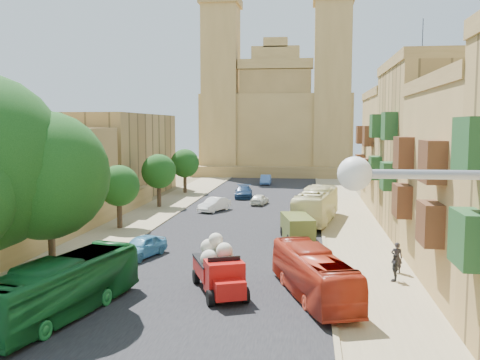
% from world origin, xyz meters
% --- Properties ---
extents(ground, '(260.00, 260.00, 0.00)m').
position_xyz_m(ground, '(0.00, 0.00, 0.00)').
color(ground, brown).
extents(road_surface, '(14.00, 140.00, 0.01)m').
position_xyz_m(road_surface, '(0.00, 30.00, 0.01)').
color(road_surface, black).
rests_on(road_surface, ground).
extents(sidewalk_east, '(5.00, 140.00, 0.01)m').
position_xyz_m(sidewalk_east, '(9.50, 30.00, 0.01)').
color(sidewalk_east, '#938360').
rests_on(sidewalk_east, ground).
extents(sidewalk_west, '(5.00, 140.00, 0.01)m').
position_xyz_m(sidewalk_west, '(-9.50, 30.00, 0.01)').
color(sidewalk_west, '#938360').
rests_on(sidewalk_west, ground).
extents(kerb_east, '(0.25, 140.00, 0.12)m').
position_xyz_m(kerb_east, '(7.00, 30.00, 0.06)').
color(kerb_east, '#938360').
rests_on(kerb_east, ground).
extents(kerb_west, '(0.25, 140.00, 0.12)m').
position_xyz_m(kerb_west, '(-7.00, 30.00, 0.06)').
color(kerb_west, '#938360').
rests_on(kerb_west, ground).
extents(townhouse_c, '(9.00, 14.00, 17.40)m').
position_xyz_m(townhouse_c, '(15.95, 25.00, 6.91)').
color(townhouse_c, '#A8864C').
rests_on(townhouse_c, ground).
extents(townhouse_d, '(9.00, 14.00, 15.90)m').
position_xyz_m(townhouse_d, '(15.95, 39.00, 6.16)').
color(townhouse_d, '#9D7E47').
rests_on(townhouse_d, ground).
extents(west_wall, '(1.00, 40.00, 1.80)m').
position_xyz_m(west_wall, '(-12.50, 20.00, 0.90)').
color(west_wall, '#9D7E47').
rests_on(west_wall, ground).
extents(west_building_mid, '(10.00, 22.00, 10.00)m').
position_xyz_m(west_building_mid, '(-18.00, 44.00, 5.00)').
color(west_building_mid, '#A8864C').
rests_on(west_building_mid, ground).
extents(church, '(28.00, 22.50, 36.30)m').
position_xyz_m(church, '(-0.00, 78.61, 9.52)').
color(church, '#9D7E47').
rests_on(church, ground).
extents(street_tree_a, '(3.68, 3.68, 5.65)m').
position_xyz_m(street_tree_a, '(-10.00, 12.00, 3.79)').
color(street_tree_a, '#39291C').
rests_on(street_tree_a, ground).
extents(street_tree_b, '(3.47, 3.47, 5.33)m').
position_xyz_m(street_tree_b, '(-10.00, 24.00, 3.57)').
color(street_tree_b, '#39291C').
rests_on(street_tree_b, ground).
extents(street_tree_c, '(3.65, 3.65, 5.62)m').
position_xyz_m(street_tree_c, '(-10.00, 36.00, 3.77)').
color(street_tree_c, '#39291C').
rests_on(street_tree_c, ground).
extents(street_tree_d, '(3.67, 3.67, 5.65)m').
position_xyz_m(street_tree_d, '(-10.00, 48.00, 3.79)').
color(street_tree_d, '#39291C').
rests_on(street_tree_d, ground).
extents(red_truck, '(3.65, 5.39, 2.99)m').
position_xyz_m(red_truck, '(1.29, 7.68, 1.31)').
color(red_truck, '#AF100D').
rests_on(red_truck, ground).
extents(olive_pickup, '(2.80, 4.74, 1.83)m').
position_xyz_m(olive_pickup, '(5.00, 21.15, 0.90)').
color(olive_pickup, '#505A21').
rests_on(olive_pickup, ground).
extents(bus_green_north, '(4.15, 9.90, 2.69)m').
position_xyz_m(bus_green_north, '(-5.13, 3.39, 1.34)').
color(bus_green_north, '#156229').
rests_on(bus_green_north, ground).
extents(bus_red_east, '(4.64, 8.96, 2.44)m').
position_xyz_m(bus_red_east, '(6.11, 7.46, 1.22)').
color(bus_red_east, '#B9311A').
rests_on(bus_red_east, ground).
extents(bus_cream_east, '(4.33, 11.18, 3.04)m').
position_xyz_m(bus_cream_east, '(6.50, 28.78, 1.52)').
color(bus_cream_east, beige).
rests_on(bus_cream_east, ground).
extents(car_blue_a, '(2.84, 4.53, 1.44)m').
position_xyz_m(car_blue_a, '(-5.00, 14.41, 0.72)').
color(car_blue_a, teal).
rests_on(car_blue_a, ground).
extents(car_white_a, '(2.97, 4.38, 1.37)m').
position_xyz_m(car_white_a, '(-3.61, 33.72, 0.68)').
color(car_white_a, white).
rests_on(car_white_a, ground).
extents(car_cream, '(3.21, 4.93, 1.26)m').
position_xyz_m(car_cream, '(5.00, 28.32, 0.63)').
color(car_cream, beige).
rests_on(car_cream, ground).
extents(car_dkblue, '(2.45, 5.11, 1.44)m').
position_xyz_m(car_dkblue, '(-1.92, 44.09, 0.72)').
color(car_dkblue, navy).
rests_on(car_dkblue, ground).
extents(car_white_b, '(2.01, 3.68, 1.19)m').
position_xyz_m(car_white_b, '(0.50, 38.76, 0.59)').
color(car_white_b, white).
rests_on(car_white_b, ground).
extents(car_blue_b, '(1.58, 4.24, 1.38)m').
position_xyz_m(car_blue_b, '(-0.50, 59.28, 0.69)').
color(car_blue_b, '#4F7DC5').
rests_on(car_blue_b, ground).
extents(pedestrian_a, '(0.73, 0.55, 1.81)m').
position_xyz_m(pedestrian_a, '(11.00, 12.78, 0.90)').
color(pedestrian_a, black).
rests_on(pedestrian_a, ground).
extents(pedestrian_c, '(0.64, 0.98, 1.55)m').
position_xyz_m(pedestrian_c, '(10.62, 10.90, 0.77)').
color(pedestrian_c, '#2D2D30').
rests_on(pedestrian_c, ground).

